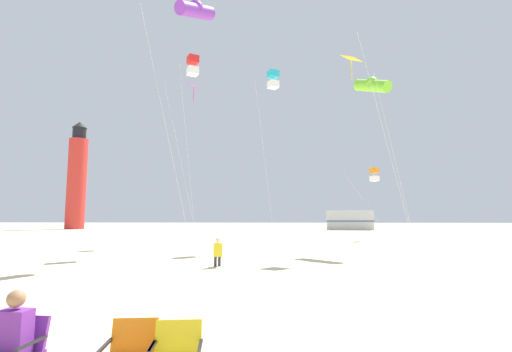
# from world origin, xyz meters

# --- Properties ---
(ground) EXTENTS (200.00, 200.00, 0.00)m
(ground) POSITION_xyz_m (0.00, 0.00, 0.00)
(ground) COLOR beige
(camp_chair_purple) EXTENTS (0.59, 0.61, 0.82)m
(camp_chair_purple) POSITION_xyz_m (-0.29, -2.28, 0.50)
(camp_chair_purple) COLOR #722D99
(camp_chair_purple) RESTS_ON ground
(spectator_purple_chair) EXTENTS (0.36, 0.52, 1.16)m
(spectator_purple_chair) POSITION_xyz_m (-0.31, -2.42, 0.61)
(spectator_purple_chair) COLOR #722D99
(spectator_purple_chair) RESTS_ON ground
(camp_chair_orange) EXTENTS (0.60, 0.62, 0.82)m
(camp_chair_orange) POSITION_xyz_m (1.06, -2.34, 0.50)
(camp_chair_orange) COLOR orange
(camp_chair_orange) RESTS_ON ground
(kite_flyer_standing) EXTENTS (0.40, 0.54, 1.16)m
(kite_flyer_standing) POSITION_xyz_m (0.51, 7.99, 0.61)
(kite_flyer_standing) COLOR yellow
(kite_flyer_standing) RESTS_ON ground
(kite_diamond_gold) EXTENTS (3.46, 3.46, 10.64)m
(kite_diamond_gold) POSITION_xyz_m (7.07, 12.34, 9.95)
(kite_diamond_gold) COLOR silver
(kite_diamond_gold) RESTS_ON ground
(kite_tube_lime) EXTENTS (2.95, 3.24, 10.39)m
(kite_tube_lime) POSITION_xyz_m (8.61, 14.54, 9.68)
(kite_tube_lime) COLOR silver
(kite_tube_lime) RESTS_ON ground
(kite_diamond_magenta) EXTENTS (2.91, 2.56, 11.85)m
(kite_diamond_magenta) POSITION_xyz_m (-3.17, 19.41, 11.08)
(kite_diamond_magenta) COLOR silver
(kite_diamond_magenta) RESTS_ON ground
(kite_box_cyan) EXTENTS (1.60, 1.60, 11.33)m
(kite_box_cyan) POSITION_xyz_m (2.78, 16.16, 10.73)
(kite_box_cyan) COLOR silver
(kite_box_cyan) RESTS_ON ground
(kite_box_scarlet) EXTENTS (1.25, 1.08, 11.42)m
(kite_box_scarlet) POSITION_xyz_m (-1.98, 13.99, 10.83)
(kite_box_scarlet) COLOR silver
(kite_box_scarlet) RESTS_ON ground
(kite_tube_violet) EXTENTS (3.48, 3.83, 12.99)m
(kite_tube_violet) POSITION_xyz_m (-1.13, 10.60, 12.29)
(kite_tube_violet) COLOR silver
(kite_tube_violet) RESTS_ON ground
(kite_box_orange) EXTENTS (3.17, 3.06, 6.10)m
(kite_box_orange) POSITION_xyz_m (11.45, 24.81, 5.52)
(kite_box_orange) COLOR silver
(kite_box_orange) RESTS_ON ground
(lighthouse_distant) EXTENTS (2.80, 2.80, 16.80)m
(lighthouse_distant) POSITION_xyz_m (-27.53, 48.49, 7.84)
(lighthouse_distant) COLOR red
(lighthouse_distant) RESTS_ON ground
(rv_van_silver) EXTENTS (6.60, 2.82, 2.80)m
(rv_van_silver) POSITION_xyz_m (13.91, 46.81, 1.39)
(rv_van_silver) COLOR #B7BABF
(rv_van_silver) RESTS_ON ground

